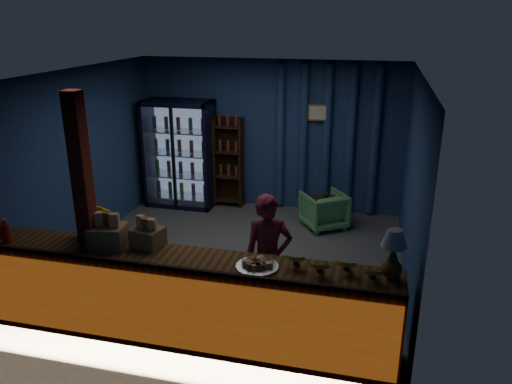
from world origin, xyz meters
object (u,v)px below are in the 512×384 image
(green_chair, at_px, (324,210))
(pastry_tray, at_px, (257,265))
(shopkeeper, at_px, (268,258))
(table_lamp, at_px, (394,240))

(green_chair, xyz_separation_m, pastry_tray, (-0.30, -3.35, 0.68))
(shopkeeper, height_order, green_chair, shopkeeper)
(shopkeeper, relative_size, pastry_tray, 3.47)
(shopkeeper, height_order, table_lamp, shopkeeper)
(pastry_tray, relative_size, table_lamp, 0.89)
(table_lamp, bearing_deg, pastry_tray, -173.57)
(shopkeeper, bearing_deg, green_chair, 65.18)
(pastry_tray, bearing_deg, green_chair, 84.96)
(shopkeeper, bearing_deg, pastry_tray, -105.09)
(shopkeeper, distance_m, table_lamp, 1.51)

